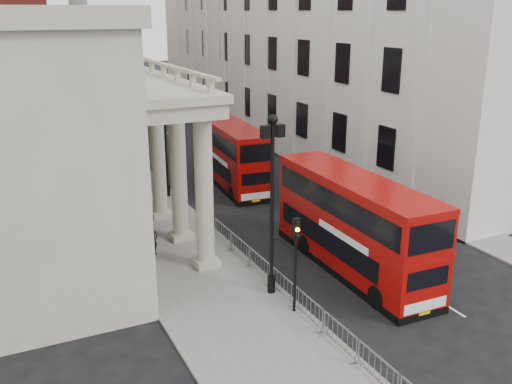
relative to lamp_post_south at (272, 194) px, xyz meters
name	(u,v)px	position (x,y,z in m)	size (l,w,h in m)	color
ground	(329,333)	(0.60, -4.00, -4.91)	(260.00, 260.00, 0.00)	black
sidewalk_west	(105,167)	(-2.40, 26.00, -4.85)	(6.00, 140.00, 0.12)	slate
sidewalk_east	(278,147)	(14.10, 26.00, -4.85)	(3.00, 140.00, 0.12)	slate
kerb	(139,163)	(0.55, 26.00, -4.84)	(0.20, 140.00, 0.14)	slate
portico_building	(7,131)	(-9.90, 14.00, 1.09)	(9.00, 28.00, 12.00)	#A19987
east_building	(293,11)	(16.60, 28.00, 7.59)	(8.00, 55.00, 25.00)	silver
lamp_post_south	(272,194)	(0.00, 0.00, 0.00)	(1.05, 0.44, 8.32)	black
lamp_post_mid	(165,129)	(0.00, 16.00, 0.00)	(1.05, 0.44, 8.32)	black
lamp_post_north	(113,98)	(0.00, 32.00, 0.00)	(1.05, 0.44, 8.32)	black
traffic_light	(296,248)	(0.10, -2.02, -1.80)	(0.28, 0.33, 4.30)	black
crowd_barriers	(295,297)	(0.25, -1.77, -4.24)	(0.50, 18.75, 1.10)	gray
bus_near	(354,222)	(4.95, 0.67, -2.38)	(2.98, 11.28, 4.84)	#920906
bus_far	(231,153)	(5.35, 17.02, -2.50)	(3.56, 10.90, 4.62)	#980907
pedestrian_a	(153,240)	(-3.77, 6.43, -3.92)	(0.64, 0.42, 1.74)	black
pedestrian_b	(133,204)	(-3.28, 12.67, -3.89)	(0.87, 0.68, 1.80)	black
pedestrian_c	(134,173)	(-1.46, 19.60, -3.89)	(0.88, 0.57, 1.81)	black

